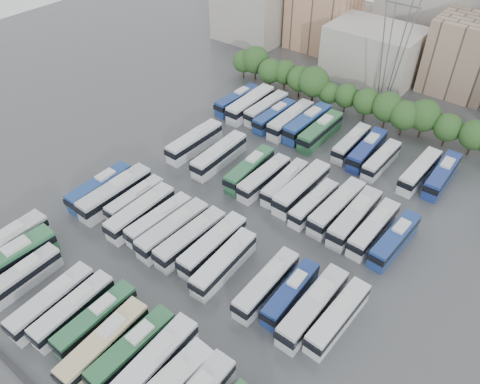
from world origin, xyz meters
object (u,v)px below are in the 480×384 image
Objects in this scene: bus_r2_s9 at (314,203)px; bus_r3_s12 at (420,171)px; bus_r0_s4 at (52,302)px; bus_r1_s5 at (173,230)px; bus_r3_s13 at (442,175)px; bus_r3_s5 at (307,123)px; bus_r0_s0 at (4,247)px; bus_r1_s8 at (224,263)px; bus_r1_s13 at (338,317)px; bus_r2_s6 at (264,178)px; bus_r3_s3 at (275,116)px; bus_r0_s1 at (8,262)px; bus_r2_s7 at (285,183)px; bus_r3_s1 at (250,104)px; bus_r1_s0 at (100,188)px; bus_r1_s2 at (135,199)px; bus_r0_s5 at (73,310)px; bus_r0_s7 at (104,344)px; bus_r0_s8 at (132,349)px; bus_r3_s10 at (381,160)px; bus_r3_s4 at (291,120)px; bus_r2_s8 at (302,188)px; bus_r0_s2 at (22,277)px; bus_r3_s6 at (320,131)px; bus_r2_s1 at (195,141)px; bus_r0_s6 at (96,319)px; bus_r1_s3 at (141,212)px; bus_r2_s13 at (395,240)px; bus_r1_s10 at (267,284)px; bus_r1_s11 at (291,293)px; bus_r1_s4 at (160,220)px; bus_r2_s10 at (337,207)px; bus_r3_s2 at (266,108)px; electricity_pylon at (400,17)px; bus_r3_s8 at (351,143)px; bus_r2_s3 at (219,155)px; bus_r2_s11 at (355,217)px; bus_r2_s12 at (374,228)px; bus_r0_s9 at (152,365)px; bus_r1_s7 at (213,245)px; bus_r2_s5 at (250,169)px; bus_r1_s6 at (191,238)px; bus_r3_s9 at (367,150)px.

bus_r3_s12 reaches higher than bus_r2_s9.
bus_r1_s5 is at bearing 77.95° from bus_r0_s4.
bus_r3_s5 is at bearing 179.26° from bus_r3_s13.
bus_r0_s0 is 1.12× the size of bus_r3_s12.
bus_r1_s13 is (16.51, 1.91, -0.05)m from bus_r1_s8.
bus_r2_s6 is 20.15m from bus_r3_s3.
bus_r0_s1 is at bearing -121.31° from bus_r3_s12.
bus_r2_s7 is 26.04m from bus_r3_s1.
bus_r1_s0 is 6.75m from bus_r1_s2.
bus_r0_s7 is (6.87, -0.77, 0.11)m from bus_r0_s5.
bus_r0_s8 is 36.60m from bus_r2_s7.
bus_r3_s10 is 10.25m from bus_r3_s13.
bus_r2_s8 is at bearing -51.90° from bus_r3_s4.
bus_r3_s12 reaches higher than bus_r0_s2.
bus_r1_s13 is at bearing -56.45° from bus_r3_s6.
bus_r0_s6 is at bearing -64.67° from bus_r2_s1.
bus_r1_s3 is 47.06m from bus_r3_s12.
bus_r1_s8 reaches higher than bus_r2_s13.
bus_r0_s6 reaches higher than bus_r2_s9.
bus_r2_s8 is 21.13m from bus_r3_s4.
bus_r0_s5 reaches higher than bus_r1_s2.
bus_r2_s13 is (42.83, 35.57, -0.29)m from bus_r0_s0.
bus_r1_s10 reaches higher than bus_r0_s8.
bus_r1_s4 is at bearing -179.60° from bus_r1_s11.
bus_r2_s10 is at bearing 4.68° from bus_r2_s6.
bus_r1_s8 is at bearing -60.79° from bus_r3_s2.
electricity_pylon is at bearing 101.12° from bus_r2_s9.
bus_r0_s5 is 1.03× the size of bus_r3_s8.
bus_r1_s10 is 29.65m from bus_r2_s3.
bus_r0_s2 is at bearing -102.58° from electricity_pylon.
bus_r3_s4 is at bearing 118.80° from bus_r2_s7.
bus_r1_s5 reaches higher than bus_r2_s9.
bus_r2_s9 is 6.72m from bus_r2_s11.
bus_r2_s9 is at bearing 48.20° from bus_r0_s0.
bus_r2_s12 is at bearing 4.83° from bus_r2_s9.
bus_r1_s3 is at bearing 108.40° from bus_r0_s5.
bus_r1_s11 is (19.90, 18.84, -0.10)m from bus_r0_s5.
bus_r0_s9 reaches higher than bus_r3_s3.
bus_r3_s5 is at bearing 74.62° from bus_r1_s2.
bus_r1_s0 is 1.10× the size of bus_r2_s9.
bus_r1_s7 is at bearing -96.13° from bus_r3_s8.
bus_r1_s10 is 1.00× the size of bus_r3_s13.
bus_r0_s2 is at bearing -115.97° from bus_r2_s8.
bus_r0_s0 is at bearing -109.29° from bus_r1_s2.
bus_r3_s4 reaches higher than bus_r2_s5.
bus_r2_s10 is 18.85m from bus_r3_s8.
bus_r1_s6 is at bearing -136.15° from bus_r2_s12.
bus_r1_s7 is at bearing 79.35° from bus_r0_s6.
bus_r0_s8 is 0.98× the size of bus_r3_s9.
bus_r1_s13 is at bearing -72.56° from bus_r3_s10.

